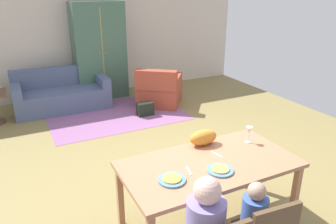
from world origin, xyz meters
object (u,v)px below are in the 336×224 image
(plate_near_man, at_px, (172,180))
(armchair, at_px, (159,90))
(wine_glass, at_px, (249,131))
(couch, at_px, (62,94))
(handbag, at_px, (145,109))
(cat, at_px, (203,137))
(plate_near_child, at_px, (220,170))
(dining_table, at_px, (209,169))
(armoire, at_px, (99,51))

(plate_near_man, bearing_deg, armchair, 66.60)
(wine_glass, height_order, couch, wine_glass)
(handbag, bearing_deg, cat, -99.71)
(cat, height_order, armchair, cat)
(wine_glass, xyz_separation_m, couch, (-1.37, 4.17, -0.59))
(handbag, bearing_deg, plate_near_child, -100.67)
(armchair, bearing_deg, wine_glass, -98.64)
(couch, xyz_separation_m, armchair, (1.90, -0.70, 0.02))
(dining_table, xyz_separation_m, couch, (-0.75, 4.35, -0.38))
(plate_near_man, relative_size, armoire, 0.12)
(dining_table, height_order, cat, cat)
(dining_table, relative_size, wine_glass, 9.35)
(plate_near_man, relative_size, cat, 0.78)
(cat, xyz_separation_m, armchair, (1.00, 3.29, -0.53))
(dining_table, bearing_deg, armoire, 87.43)
(plate_near_man, bearing_deg, dining_table, 14.09)
(cat, bearing_deg, dining_table, -110.86)
(handbag, bearing_deg, plate_near_man, -108.58)
(plate_near_man, distance_m, wine_glass, 1.15)
(couch, distance_m, handbag, 1.81)
(dining_table, distance_m, cat, 0.42)
(plate_near_man, bearing_deg, plate_near_child, -7.15)
(plate_near_child, xyz_separation_m, cat, (0.15, 0.54, 0.08))
(plate_near_man, bearing_deg, handbag, 71.42)
(plate_near_man, distance_m, armchair, 4.13)
(plate_near_child, bearing_deg, dining_table, 90.00)
(plate_near_child, xyz_separation_m, couch, (-0.75, 4.53, -0.47))
(plate_near_child, xyz_separation_m, armoire, (0.21, 4.93, 0.28))
(plate_near_child, height_order, cat, cat)
(dining_table, relative_size, armchair, 1.45)
(wine_glass, distance_m, couch, 4.43)
(cat, bearing_deg, armoire, 91.12)
(plate_near_man, height_order, plate_near_child, same)
(plate_near_man, distance_m, cat, 0.79)
(cat, distance_m, armoire, 4.40)
(dining_table, bearing_deg, plate_near_man, -165.91)
(armchair, bearing_deg, cat, -106.94)
(cat, bearing_deg, couch, 104.59)
(wine_glass, distance_m, armoire, 4.59)
(armchair, distance_m, armoire, 1.62)
(armchair, relative_size, armoire, 0.57)
(cat, relative_size, couch, 0.17)
(couch, relative_size, armoire, 0.89)
(couch, bearing_deg, armoire, 22.65)
(armchair, height_order, armoire, armoire)
(armoire, bearing_deg, cat, -90.82)
(plate_near_child, relative_size, handbag, 0.78)
(armoire, bearing_deg, armchair, -49.55)
(cat, distance_m, couch, 4.13)
(cat, height_order, couch, cat)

